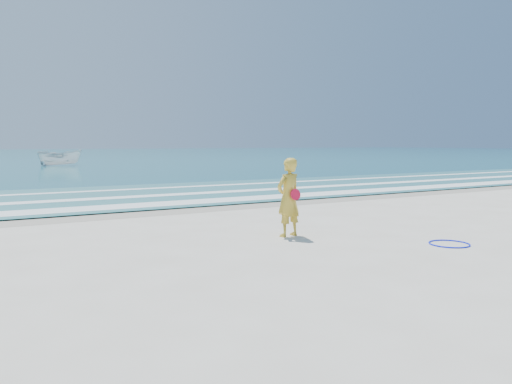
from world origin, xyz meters
TOP-DOWN VIEW (x-y plane):
  - ground at (0.00, 0.00)m, footprint 400.00×400.00m
  - wet_sand at (0.00, 9.00)m, footprint 400.00×2.40m
  - shallow at (0.00, 14.00)m, footprint 400.00×10.00m
  - foam_near at (0.00, 10.30)m, footprint 400.00×1.40m
  - foam_mid at (0.00, 13.20)m, footprint 400.00×0.90m
  - foam_far at (0.00, 16.50)m, footprint 400.00×0.60m
  - hoop at (3.21, 0.38)m, footprint 1.14×1.14m
  - boat at (2.13, 45.17)m, footprint 4.30×2.18m
  - buoy at (7.74, 69.26)m, footprint 0.41×0.41m
  - woman at (0.68, 2.98)m, footprint 0.77×0.58m

SIDE VIEW (x-z plane):
  - ground at x=0.00m, z-range 0.00..0.00m
  - wet_sand at x=0.00m, z-range 0.00..0.00m
  - hoop at x=3.21m, z-range 0.00..0.03m
  - shallow at x=0.00m, z-range 0.04..0.05m
  - foam_near at x=0.00m, z-range 0.05..0.06m
  - foam_mid at x=0.00m, z-range 0.05..0.06m
  - foam_far at x=0.00m, z-range 0.05..0.06m
  - buoy at x=7.74m, z-range 0.04..0.45m
  - boat at x=2.13m, z-range 0.04..1.63m
  - woman at x=0.68m, z-range 0.00..1.89m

